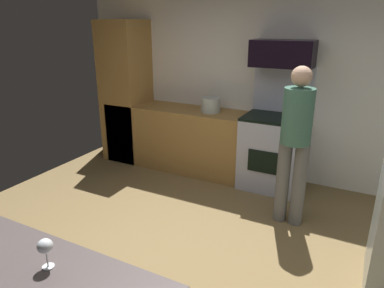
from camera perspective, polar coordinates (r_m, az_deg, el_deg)
ground_plane at (r=3.37m, az=-4.15°, el=-18.56°), size 5.20×4.80×0.02m
wall_back at (r=4.86m, az=10.16°, el=10.06°), size 5.20×0.12×2.60m
lower_cabinet_run at (r=5.09m, az=-1.35°, el=0.88°), size 2.40×0.60×0.90m
cabinet_column at (r=5.47m, az=-10.73°, el=8.37°), size 0.60×0.60×2.10m
oven_range at (r=4.61m, az=13.17°, el=-0.74°), size 0.76×0.65×1.54m
microwave at (r=4.44m, az=14.65°, el=14.15°), size 0.74×0.38×0.32m
person_cook at (r=3.65m, az=16.54°, el=0.70°), size 0.31×0.30×1.67m
wine_glass_near at (r=1.91m, az=-22.94°, el=-15.31°), size 0.08×0.08×0.16m
stock_pot at (r=4.76m, az=3.07°, el=6.42°), size 0.27×0.27×0.20m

